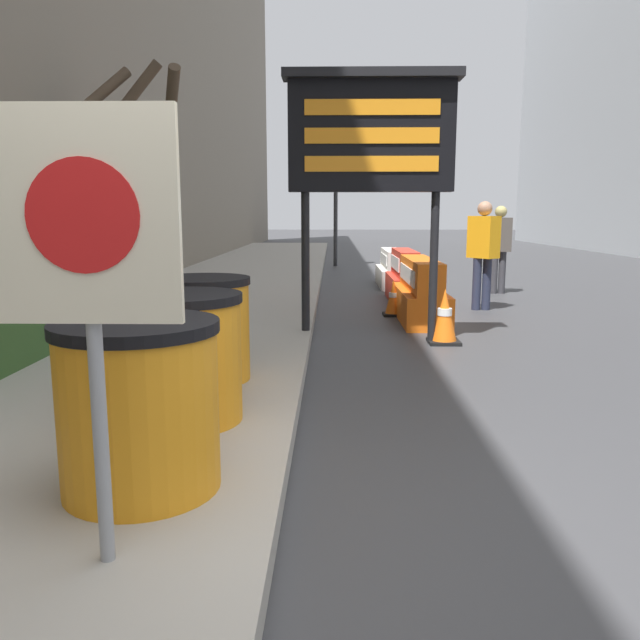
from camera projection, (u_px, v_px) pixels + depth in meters
ground_plane at (277, 548)px, 2.94m from camera, size 120.00×120.00×0.00m
bare_tree at (115, 186)px, 8.72m from camera, size 1.95×1.66×3.60m
barrel_drum_foreground at (139, 405)px, 3.16m from camera, size 0.83×0.83×0.88m
barrel_drum_middle at (182, 357)px, 4.23m from camera, size 0.83×0.83×0.88m
barrel_drum_back at (202, 328)px, 5.29m from camera, size 0.83×0.83×0.88m
warning_sign at (87, 248)px, 2.33m from camera, size 0.71×0.08×1.80m
message_board at (371, 138)px, 7.19m from camera, size 2.03×0.36×3.16m
jersey_barrier_orange_far at (420, 293)px, 9.19m from camera, size 0.63×2.09×0.91m
jersey_barrier_red_striped at (404, 279)px, 11.22m from camera, size 0.54×1.70×0.92m
jersey_barrier_white at (392, 270)px, 13.55m from camera, size 0.59×1.99×0.79m
traffic_cone_near at (393, 298)px, 9.59m from camera, size 0.31×0.31×0.56m
traffic_cone_mid at (445, 317)px, 7.53m from camera, size 0.38×0.38×0.67m
traffic_light_near_curb at (336, 176)px, 18.32m from camera, size 0.28×0.44×3.63m
pedestrian_worker at (500, 242)px, 12.18m from camera, size 0.50×0.37×1.71m
pedestrian_passerby at (483, 246)px, 10.06m from camera, size 0.50×0.53×1.76m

